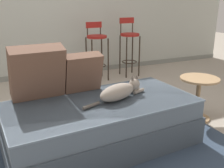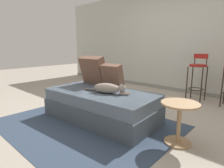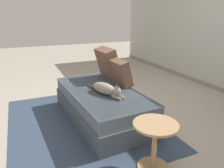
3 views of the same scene
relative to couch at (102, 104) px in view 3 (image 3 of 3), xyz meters
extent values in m
plane|color=#A89E8E|center=(0.00, 0.40, -0.23)|extent=(16.00, 16.00, 0.00)
cube|color=#334256|center=(0.00, -0.30, -0.23)|extent=(2.48, 1.99, 0.01)
cube|color=#44505B|center=(0.00, 0.00, -0.10)|extent=(1.84, 1.01, 0.27)
cube|color=slate|center=(0.00, 0.00, 0.13)|extent=(1.80, 0.96, 0.18)
cube|color=slate|center=(0.00, 0.00, 0.22)|extent=(1.81, 0.98, 0.02)
cube|color=brown|center=(-0.51, 0.31, 0.48)|extent=(0.51, 0.33, 0.52)
cube|color=brown|center=(-0.07, 0.34, 0.43)|extent=(0.39, 0.25, 0.40)
ellipsoid|color=gray|center=(0.15, -0.02, 0.30)|extent=(0.45, 0.31, 0.15)
sphere|color=gray|center=(0.38, 0.07, 0.32)|extent=(0.11, 0.11, 0.11)
cone|color=#544C44|center=(0.35, 0.07, 0.39)|extent=(0.03, 0.03, 0.04)
cone|color=#544C44|center=(0.40, 0.07, 0.39)|extent=(0.03, 0.03, 0.04)
cylinder|color=gray|center=(0.42, 0.05, 0.25)|extent=(0.14, 0.08, 0.04)
cylinder|color=gray|center=(0.40, 0.11, 0.25)|extent=(0.14, 0.08, 0.04)
cylinder|color=#544C44|center=(-0.14, -0.10, 0.24)|extent=(0.18, 0.09, 0.03)
cylinder|color=tan|center=(1.24, 0.08, 0.01)|extent=(0.05, 0.05, 0.48)
cylinder|color=tan|center=(1.24, 0.08, -0.22)|extent=(0.32, 0.32, 0.02)
cylinder|color=tan|center=(1.24, 0.08, 0.26)|extent=(0.44, 0.44, 0.02)
camera|label=1|loc=(-0.85, -2.09, 1.13)|focal=42.00mm
camera|label=2|loc=(2.05, -1.99, 0.92)|focal=30.00mm
camera|label=3|loc=(2.78, -1.05, 1.29)|focal=35.00mm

